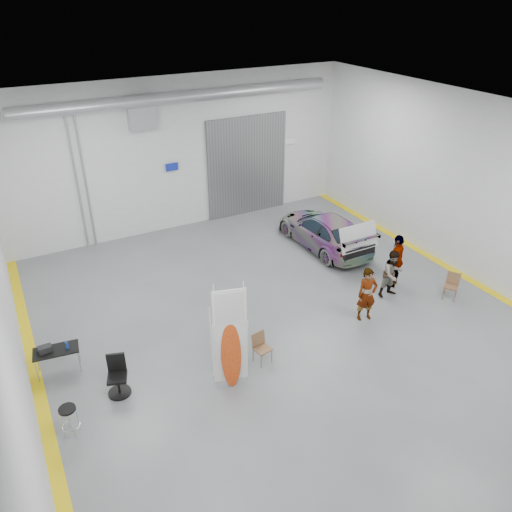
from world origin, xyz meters
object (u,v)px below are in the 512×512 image
sedan_car (324,231)px  folding_chair_near (262,354)px  person_b (393,274)px  office_chair (117,378)px  person_a (367,294)px  person_c (396,260)px  shop_stool (70,421)px  folding_chair_far (450,291)px  work_table (53,350)px  surfboard_display (233,345)px

sedan_car → folding_chair_near: bearing=41.0°
person_b → office_chair: bearing=-175.9°
person_a → person_b: bearing=34.9°
person_c → shop_stool: bearing=-27.0°
person_a → folding_chair_near: (-3.67, -0.27, -0.58)m
folding_chair_near → folding_chair_far: size_ratio=1.01×
person_b → office_chair: 8.89m
person_a → office_chair: person_a is taller
folding_chair_near → work_table: size_ratio=0.73×
surfboard_display → office_chair: surfboard_display is taller
person_a → folding_chair_near: bearing=-162.5°
folding_chair_far → shop_stool: folding_chair_far is taller
sedan_car → office_chair: 9.84m
folding_chair_far → work_table: 11.90m
folding_chair_far → work_table: work_table is taller
person_a → folding_chair_far: person_a is taller
person_b → folding_chair_far: (1.56, -1.03, -0.54)m
surfboard_display → shop_stool: bearing=-168.9°
person_b → office_chair: size_ratio=1.52×
person_a → shop_stool: (-8.60, -0.38, -0.47)m
person_b → folding_chair_far: 1.94m
work_table → folding_chair_far: bearing=-11.3°
person_b → folding_chair_near: person_b is taller
person_a → office_chair: bearing=-170.0°
shop_stool → person_b: bearing=5.6°
work_table → person_c: bearing=-4.6°
folding_chair_far → person_c: bearing=-178.7°
person_a → work_table: 8.77m
person_c → surfboard_display: 6.98m
surfboard_display → person_c: bearing=29.1°
folding_chair_near → office_chair: office_chair is taller
sedan_car → person_c: size_ratio=2.41×
person_b → folding_chair_near: bearing=-167.6°
person_c → work_table: bearing=-39.3°
folding_chair_near → shop_stool: size_ratio=1.11×
sedan_car → shop_stool: sedan_car is taller
person_c → folding_chair_far: (1.02, -1.47, -0.66)m
surfboard_display → work_table: (-3.87, 2.55, -0.50)m
folding_chair_near → folding_chair_far: (6.77, -0.15, -0.00)m
sedan_car → work_table: sedan_car is taller
person_c → shop_stool: person_c is taller
sedan_car → work_table: (-10.18, -2.57, 0.05)m
office_chair → person_b: bearing=19.7°
sedan_car → surfboard_display: bearing=38.2°
surfboard_display → work_table: 4.66m
sedan_car → work_table: size_ratio=3.78×
folding_chair_far → work_table: bearing=-134.8°
person_b → office_chair: person_b is taller
work_table → shop_stool: bearing=-91.2°
sedan_car → folding_chair_near: (-5.29, -4.74, -0.38)m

